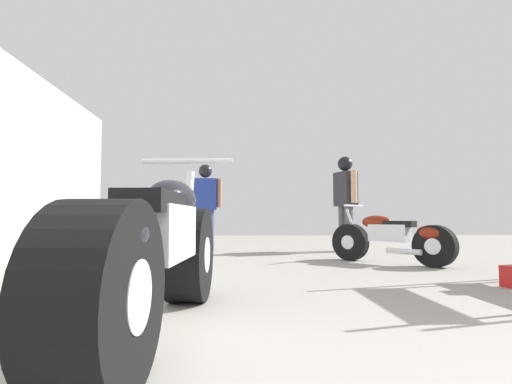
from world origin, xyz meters
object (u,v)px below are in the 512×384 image
Objects in this scene: motorcycle_maroon_cruiser at (158,253)px; mechanic_with_helmet at (205,199)px; motorcycle_black_naked at (392,238)px; mechanic_in_blue at (345,194)px.

motorcycle_maroon_cruiser is 5.34m from mechanic_with_helmet.
mechanic_with_helmet reaches higher than motorcycle_black_naked.
mechanic_with_helmet is (-2.72, 2.16, 0.63)m from motorcycle_black_naked.
motorcycle_black_naked is at bearing -87.75° from mechanic_in_blue.
mechanic_with_helmet is at bearing 91.75° from motorcycle_maroon_cruiser.
motorcycle_maroon_cruiser reaches higher than motorcycle_black_naked.
mechanic_with_helmet is at bearing 176.51° from mechanic_in_blue.
mechanic_in_blue is at bearing -3.49° from mechanic_with_helmet.
mechanic_with_helmet reaches higher than motorcycle_maroon_cruiser.
mechanic_in_blue reaches higher than mechanic_with_helmet.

